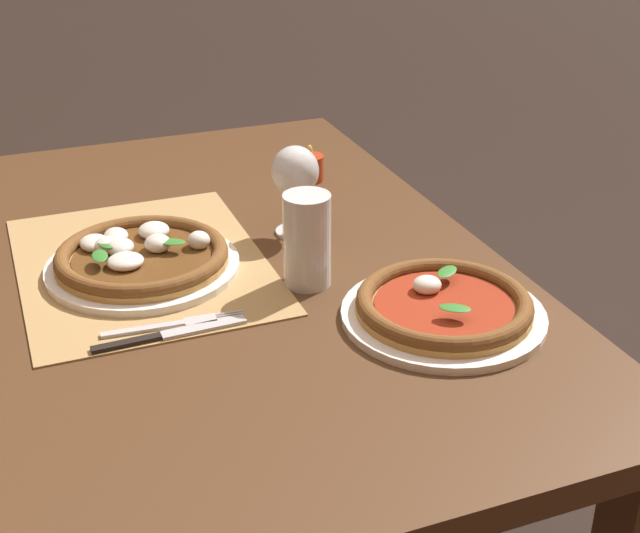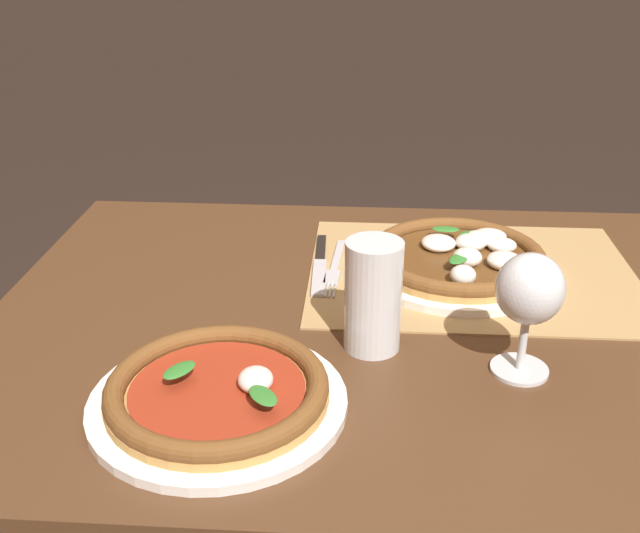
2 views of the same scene
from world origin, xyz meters
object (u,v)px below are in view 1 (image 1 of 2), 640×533
pizza_near (141,258)px  pizza_far (443,307)px  fork (175,324)px  knife (171,334)px  pint_glass (307,242)px  wine_glass (295,175)px  votive_candle (310,169)px

pizza_near → pizza_far: (0.30, 0.37, -0.00)m
fork → knife: knife is taller
fork → pint_glass: bearing=104.8°
pint_glass → knife: (0.08, -0.23, -0.06)m
pizza_far → pint_glass: size_ratio=2.01×
pizza_far → knife: 0.38m
knife → wine_glass: bearing=133.3°
pint_glass → votive_candle: 0.43m
pizza_near → fork: pizza_near is taller
votive_candle → pizza_far: bearing=-1.4°
pizza_far → fork: 0.38m
fork → knife: 0.03m
pizza_far → fork: size_ratio=1.45×
pizza_far → knife: size_ratio=1.35×
fork → votive_candle: (-0.46, 0.37, 0.02)m
wine_glass → fork: bearing=-48.2°
pizza_near → knife: size_ratio=1.40×
pizza_near → pint_glass: bearing=59.8°
wine_glass → votive_candle: size_ratio=2.15×
votive_candle → pint_glass: bearing=-21.1°
votive_candle → pizza_near: bearing=-54.8°
pizza_far → pint_glass: pint_glass is taller
pizza_far → votive_candle: 0.57m
pint_glass → pizza_far: bearing=39.6°
knife → votive_candle: bearing=141.4°
pizza_near → pint_glass: (0.13, 0.23, 0.05)m
pizza_near → knife: (0.21, -0.00, -0.02)m
pizza_far → fork: (-0.11, -0.36, -0.01)m
pizza_far → fork: bearing=-107.4°
fork → knife: bearing=-25.3°
wine_glass → votive_candle: bearing=153.9°
knife → pizza_far: bearing=76.5°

